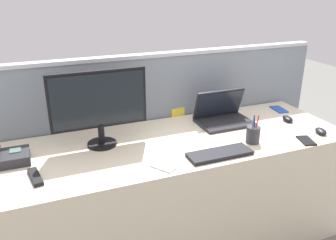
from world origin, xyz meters
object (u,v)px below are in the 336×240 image
object	(u,v)px
computer_mouse_right_hand	(321,131)
cell_phone_black_slab	(306,141)
computer_mouse_left_hand	(288,119)
laptop	(222,115)
pen_cup	(253,134)
desktop_monitor	(99,103)
cell_phone_blue_case	(279,109)
desk_phone	(10,157)
tv_remote	(35,177)
keyboard_main	(220,154)
cell_phone_white_slab	(163,167)

from	to	relation	value
computer_mouse_right_hand	cell_phone_black_slab	size ratio (longest dim) A/B	0.77
computer_mouse_left_hand	laptop	bearing A→B (deg)	174.22
laptop	cell_phone_black_slab	xyz separation A→B (m)	(0.31, -0.45, -0.05)
computer_mouse_left_hand	pen_cup	size ratio (longest dim) A/B	0.57
desktop_monitor	cell_phone_black_slab	xyz separation A→B (m)	(1.14, -0.41, -0.25)
laptop	cell_phone_blue_case	xyz separation A→B (m)	(0.51, 0.05, -0.05)
desk_phone	desktop_monitor	bearing A→B (deg)	4.25
desk_phone	cell_phone_blue_case	distance (m)	1.84
pen_cup	tv_remote	xyz separation A→B (m)	(-1.21, 0.05, -0.04)
desktop_monitor	cell_phone_blue_case	distance (m)	1.37
desktop_monitor	keyboard_main	world-z (taller)	desktop_monitor
desktop_monitor	desk_phone	world-z (taller)	desktop_monitor
desktop_monitor	pen_cup	distance (m)	0.91
desk_phone	cell_phone_black_slab	world-z (taller)	desk_phone
laptop	keyboard_main	size ratio (longest dim) A/B	0.98
cell_phone_black_slab	keyboard_main	bearing A→B (deg)	-166.88
desk_phone	computer_mouse_right_hand	size ratio (longest dim) A/B	1.86
laptop	cell_phone_white_slab	distance (m)	0.74
computer_mouse_left_hand	tv_remote	bearing A→B (deg)	-161.10
pen_cup	cell_phone_white_slab	distance (m)	0.61
desk_phone	keyboard_main	world-z (taller)	desk_phone
laptop	pen_cup	bearing A→B (deg)	-88.98
desktop_monitor	pen_cup	bearing A→B (deg)	-20.03
computer_mouse_right_hand	cell_phone_black_slab	world-z (taller)	computer_mouse_right_hand
computer_mouse_left_hand	tv_remote	world-z (taller)	computer_mouse_left_hand
computer_mouse_right_hand	computer_mouse_left_hand	world-z (taller)	same
keyboard_main	pen_cup	size ratio (longest dim) A/B	2.07
laptop	computer_mouse_right_hand	bearing A→B (deg)	-39.54
computer_mouse_right_hand	computer_mouse_left_hand	xyz separation A→B (m)	(-0.05, 0.25, 0.00)
pen_cup	desk_phone	bearing A→B (deg)	168.61
laptop	cell_phone_black_slab	world-z (taller)	laptop
computer_mouse_left_hand	cell_phone_black_slab	xyz separation A→B (m)	(-0.11, -0.30, -0.01)
desk_phone	cell_phone_blue_case	world-z (taller)	desk_phone
computer_mouse_right_hand	desk_phone	bearing A→B (deg)	-170.24
laptop	pen_cup	distance (m)	0.35
desktop_monitor	tv_remote	size ratio (longest dim) A/B	3.23
computer_mouse_left_hand	cell_phone_black_slab	size ratio (longest dim) A/B	0.77
cell_phone_black_slab	tv_remote	bearing A→B (deg)	-169.53
laptop	computer_mouse_left_hand	distance (m)	0.45
desktop_monitor	computer_mouse_left_hand	size ratio (longest dim) A/B	5.49
cell_phone_blue_case	tv_remote	distance (m)	1.76
computer_mouse_right_hand	cell_phone_white_slab	size ratio (longest dim) A/B	0.78
computer_mouse_right_hand	cell_phone_black_slab	xyz separation A→B (m)	(-0.17, -0.06, -0.01)
cell_phone_blue_case	desk_phone	bearing A→B (deg)	-169.72
cell_phone_black_slab	cell_phone_blue_case	bearing A→B (deg)	84.86
desk_phone	keyboard_main	distance (m)	1.12
desk_phone	cell_phone_black_slab	size ratio (longest dim) A/B	1.44
keyboard_main	computer_mouse_right_hand	size ratio (longest dim) A/B	3.61
laptop	keyboard_main	xyz separation A→B (m)	(-0.26, -0.42, -0.04)
desk_phone	cell_phone_blue_case	size ratio (longest dim) A/B	1.30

